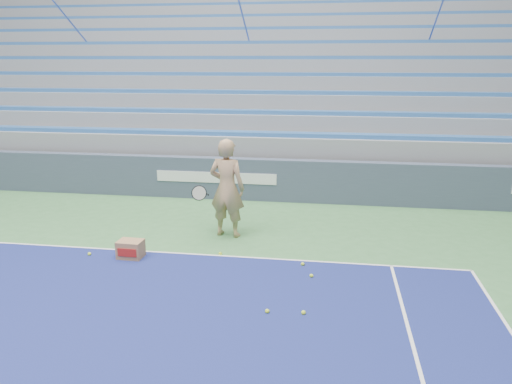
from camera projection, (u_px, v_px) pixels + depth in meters
The scene contains 10 objects.
sponsor_barrier at pixel (217, 178), 13.22m from camera, with size 30.00×0.32×1.10m.
bleachers at pixel (252, 94), 18.22m from camera, with size 31.00×9.15×7.30m.
tennis_player at pixel (227, 188), 10.25m from camera, with size 1.02×0.93×2.06m.
ball_box at pixel (131, 249), 9.29m from camera, with size 0.47×0.37×0.34m.
tennis_ball_0 at pixel (311, 276), 8.47m from camera, with size 0.07×0.07×0.07m, color #D1F131.
tennis_ball_1 at pixel (89, 254), 9.42m from camera, with size 0.07×0.07×0.07m, color #D1F131.
tennis_ball_2 at pixel (267, 311), 7.28m from camera, with size 0.07×0.07×0.07m, color #D1F131.
tennis_ball_3 at pixel (303, 313), 7.24m from camera, with size 0.07×0.07×0.07m, color #D1F131.
tennis_ball_4 at pixel (303, 264), 8.95m from camera, with size 0.07×0.07×0.07m, color #D1F131.
tennis_ball_5 at pixel (220, 254), 9.44m from camera, with size 0.07×0.07×0.07m, color #D1F131.
Camera 1 is at (2.98, 3.32, 3.59)m, focal length 35.00 mm.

